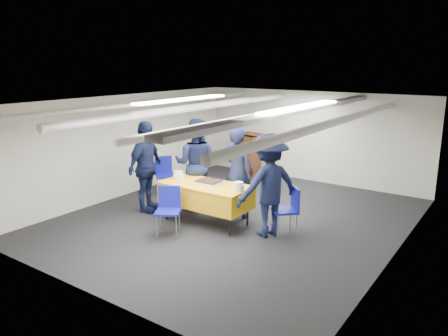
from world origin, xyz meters
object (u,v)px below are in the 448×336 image
(serving_table, at_px, (206,195))
(sailor_b, at_px, (196,164))
(sailor_d, at_px, (268,185))
(sheet_cake, at_px, (209,182))
(podium, at_px, (248,153))
(sailor_c, at_px, (146,167))
(chair_right, at_px, (289,206))
(chair_near, at_px, (169,206))
(chair_left, at_px, (165,171))
(sailor_a, at_px, (237,172))

(serving_table, bearing_deg, sailor_b, 139.76)
(serving_table, xyz_separation_m, sailor_d, (1.26, 0.15, 0.35))
(sheet_cake, relative_size, podium, 0.37)
(sailor_c, bearing_deg, sheet_cake, -96.02)
(podium, relative_size, chair_right, 1.44)
(chair_near, height_order, sailor_c, sailor_c)
(chair_near, distance_m, sailor_c, 1.45)
(serving_table, bearing_deg, chair_right, 13.93)
(chair_left, xyz_separation_m, sailor_b, (1.24, -0.38, 0.42))
(podium, bearing_deg, sailor_c, -92.55)
(podium, height_order, sailor_a, sailor_a)
(podium, bearing_deg, chair_near, -76.53)
(serving_table, bearing_deg, podium, 109.37)
(chair_right, height_order, chair_left, same)
(podium, relative_size, sailor_a, 0.68)
(sheet_cake, relative_size, sailor_d, 0.25)
(chair_left, height_order, sailor_b, sailor_b)
(sheet_cake, height_order, sailor_a, sailor_a)
(podium, relative_size, sailor_b, 0.66)
(chair_near, bearing_deg, sailor_b, 109.86)
(chair_right, relative_size, sailor_b, 0.46)
(sheet_cake, xyz_separation_m, sailor_b, (-0.77, 0.58, 0.14))
(chair_right, distance_m, sailor_d, 0.54)
(sailor_c, bearing_deg, sailor_b, -55.21)
(podium, distance_m, chair_near, 4.50)
(sheet_cake, relative_size, sailor_c, 0.25)
(serving_table, relative_size, chair_near, 2.00)
(podium, xyz_separation_m, sailor_c, (-0.16, -3.70, 0.32))
(serving_table, relative_size, chair_right, 2.00)
(sailor_c, bearing_deg, sailor_d, -96.38)
(chair_right, bearing_deg, sailor_a, 168.83)
(chair_near, distance_m, sailor_a, 1.60)
(sailor_b, bearing_deg, serving_table, 116.65)
(sailor_d, bearing_deg, sailor_a, -87.12)
(sheet_cake, bearing_deg, sailor_d, 6.02)
(sailor_d, bearing_deg, serving_table, -53.60)
(sailor_b, bearing_deg, chair_right, 151.37)
(sailor_a, distance_m, sailor_b, 1.01)
(sailor_d, bearing_deg, chair_left, -74.95)
(chair_right, xyz_separation_m, sailor_b, (-2.28, 0.22, 0.42))
(chair_right, xyz_separation_m, sailor_c, (-2.97, -0.54, 0.41))
(chair_left, bearing_deg, serving_table, -26.78)
(sheet_cake, distance_m, sailor_d, 1.22)
(chair_right, relative_size, sailor_a, 0.47)
(chair_near, bearing_deg, chair_left, 134.01)
(serving_table, bearing_deg, sheet_cake, 21.87)
(sailor_a, relative_size, sailor_c, 0.98)
(sheet_cake, height_order, sailor_d, sailor_d)
(podium, bearing_deg, sailor_b, -79.80)
(sheet_cake, bearing_deg, chair_left, 154.37)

